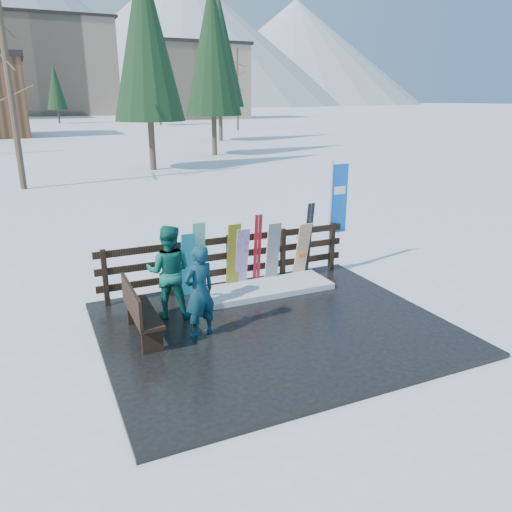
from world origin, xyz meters
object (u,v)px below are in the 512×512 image
rental_flag (337,203)px  person_back (169,272)px  snowboard_2 (233,257)px  person_front (199,292)px  snowboard_0 (188,265)px  snowboard_4 (273,253)px  snowboard_5 (302,251)px  snowboard_3 (242,258)px  snowboard_1 (198,259)px  bench (139,310)px

rental_flag → person_back: 4.48m
snowboard_2 → person_front: person_front is taller
rental_flag → person_front: size_ratio=1.59×
rental_flag → snowboard_0: bearing=-175.8°
snowboard_4 → snowboard_5: size_ratio=1.03×
snowboard_3 → rental_flag: bearing=6.1°
snowboard_3 → person_back: (-1.78, -0.77, 0.21)m
person_front → person_back: person_back is taller
snowboard_2 → person_back: person_back is taller
snowboard_2 → rental_flag: rental_flag is taller
snowboard_3 → snowboard_1: bearing=180.0°
snowboard_2 → snowboard_3: (0.19, -0.00, -0.06)m
snowboard_2 → snowboard_4: 0.93m
snowboard_2 → snowboard_4: snowboard_2 is taller
snowboard_4 → person_back: 2.64m
snowboard_3 → person_front: bearing=-130.3°
person_front → snowboard_1: bearing=-124.4°
bench → snowboard_5: 4.24m
snowboard_0 → snowboard_3: snowboard_0 is taller
bench → rental_flag: size_ratio=0.58×
snowboard_5 → rental_flag: bearing=14.4°
bench → snowboard_4: bearing=24.3°
snowboard_3 → person_front: person_front is taller
bench → snowboard_0: size_ratio=1.08×
snowboard_3 → person_back: bearing=-156.5°
snowboard_1 → snowboard_5: size_ratio=1.18×
snowboard_1 → rental_flag: size_ratio=0.61×
snowboard_3 → person_front: 2.38m
bench → snowboard_2: 2.74m
snowboard_4 → rental_flag: bearing=8.6°
snowboard_1 → rental_flag: rental_flag is taller
person_back → snowboard_0: bearing=-102.0°
snowboard_4 → snowboard_5: (0.74, 0.00, -0.03)m
snowboard_3 → person_back: person_back is taller
snowboard_2 → snowboard_3: 0.20m
snowboard_5 → rental_flag: size_ratio=0.52×
snowboard_0 → snowboard_2: snowboard_2 is taller
bench → snowboard_4: (3.24, 1.46, 0.18)m
snowboard_5 → person_front: size_ratio=0.83×
snowboard_2 → snowboard_5: (1.66, 0.00, -0.07)m
snowboard_3 → rental_flag: 2.70m
snowboard_5 → bench: bearing=-159.8°
snowboard_1 → snowboard_2: 0.77m
snowboard_4 → rental_flag: size_ratio=0.54×
bench → person_back: 1.06m
snowboard_4 → bench: bearing=-155.7°
bench → person_front: person_front is taller
bench → person_front: size_ratio=0.92×
bench → snowboard_0: (1.31, 1.46, 0.17)m
bench → snowboard_3: 2.90m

